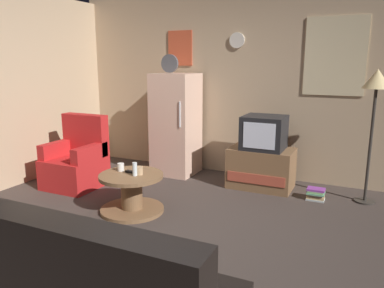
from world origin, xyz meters
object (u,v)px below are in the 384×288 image
(coffee_table, at_px, (132,193))
(mug_ceramic_tan, at_px, (140,171))
(remote_control, at_px, (131,172))
(fridge, at_px, (176,124))
(tv_stand, at_px, (261,168))
(wine_glass, at_px, (135,169))
(standing_lamp, at_px, (376,90))
(armchair, at_px, (77,162))
(crt_tv, at_px, (264,133))
(book_stack, at_px, (316,194))
(mug_ceramic_white, at_px, (121,167))

(coffee_table, xyz_separation_m, mug_ceramic_tan, (0.09, 0.03, 0.27))
(mug_ceramic_tan, height_order, remote_control, mug_ceramic_tan)
(fridge, xyz_separation_m, tv_stand, (1.35, -0.12, -0.49))
(wine_glass, relative_size, remote_control, 1.00)
(remote_control, bearing_deg, mug_ceramic_tan, -4.95)
(tv_stand, height_order, standing_lamp, standing_lamp)
(tv_stand, distance_m, armchair, 2.50)
(crt_tv, distance_m, book_stack, 1.01)
(crt_tv, relative_size, mug_ceramic_tan, 6.00)
(wine_glass, distance_m, mug_ceramic_white, 0.26)
(fridge, distance_m, crt_tv, 1.37)
(standing_lamp, height_order, mug_ceramic_tan, standing_lamp)
(fridge, distance_m, wine_glass, 1.64)
(mug_ceramic_tan, xyz_separation_m, book_stack, (1.75, 1.23, -0.41))
(crt_tv, relative_size, standing_lamp, 0.34)
(fridge, bearing_deg, coffee_table, -81.00)
(fridge, relative_size, remote_control, 11.80)
(crt_tv, distance_m, coffee_table, 1.91)
(mug_ceramic_white, distance_m, book_stack, 2.39)
(standing_lamp, height_order, coffee_table, standing_lamp)
(tv_stand, xyz_separation_m, mug_ceramic_tan, (-1.01, -1.42, 0.22))
(fridge, distance_m, coffee_table, 1.67)
(crt_tv, bearing_deg, wine_glass, -125.49)
(wine_glass, distance_m, armchair, 1.36)
(coffee_table, bearing_deg, tv_stand, 52.75)
(fridge, xyz_separation_m, wine_glass, (0.32, -1.59, -0.24))
(crt_tv, xyz_separation_m, mug_ceramic_tan, (-1.03, -1.42, -0.27))
(fridge, bearing_deg, book_stack, -8.20)
(fridge, bearing_deg, crt_tv, -5.01)
(book_stack, bearing_deg, remote_control, -146.92)
(wine_glass, bearing_deg, book_stack, 36.09)
(mug_ceramic_white, xyz_separation_m, mug_ceramic_tan, (0.27, -0.03, 0.00))
(remote_control, bearing_deg, crt_tv, 53.64)
(crt_tv, distance_m, mug_ceramic_white, 1.92)
(wine_glass, relative_size, mug_ceramic_white, 1.67)
(fridge, xyz_separation_m, armchair, (-0.94, -1.11, -0.42))
(wine_glass, bearing_deg, crt_tv, 54.51)
(fridge, height_order, crt_tv, fridge)
(tv_stand, height_order, armchair, armchair)
(standing_lamp, bearing_deg, crt_tv, -179.87)
(fridge, relative_size, wine_glass, 11.80)
(mug_ceramic_tan, relative_size, armchair, 0.09)
(coffee_table, relative_size, armchair, 0.75)
(fridge, xyz_separation_m, standing_lamp, (2.64, -0.12, 0.60))
(wine_glass, bearing_deg, armchair, 159.09)
(fridge, xyz_separation_m, coffee_table, (0.25, -1.57, -0.53))
(mug_ceramic_white, bearing_deg, standing_lamp, 28.42)
(tv_stand, distance_m, mug_ceramic_tan, 1.75)
(coffee_table, bearing_deg, wine_glass, -21.78)
(fridge, height_order, mug_ceramic_tan, fridge)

